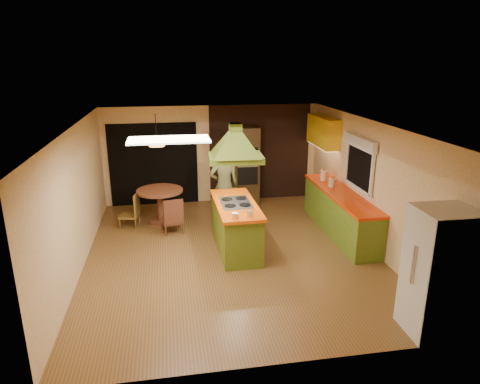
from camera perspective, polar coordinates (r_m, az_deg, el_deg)
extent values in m
plane|color=brown|center=(8.44, -1.15, -8.08)|extent=(6.50, 6.50, 0.00)
plane|color=beige|center=(11.10, -3.71, 5.02)|extent=(5.50, 0.00, 5.50)
plane|color=beige|center=(5.03, 4.41, -10.99)|extent=(5.50, 0.00, 5.50)
plane|color=beige|center=(8.07, -20.91, -0.95)|extent=(0.00, 6.50, 6.50)
plane|color=beige|center=(8.79, 16.81, 0.95)|extent=(0.00, 6.50, 6.50)
plane|color=silver|center=(7.70, -1.27, 8.96)|extent=(6.50, 6.50, 0.00)
cube|color=#381E14|center=(11.27, 2.66, 5.24)|extent=(2.64, 0.03, 2.50)
cube|color=black|center=(11.07, -11.43, 3.62)|extent=(2.20, 0.03, 2.10)
cube|color=olive|center=(9.44, 13.16, -2.87)|extent=(0.58, 3.00, 0.86)
cube|color=#E53807|center=(9.29, 13.35, -0.21)|extent=(0.62, 3.05, 0.06)
cube|color=yellow|center=(10.54, 11.02, 7.95)|extent=(0.34, 1.40, 0.70)
cube|color=black|center=(9.05, 15.71, 3.48)|extent=(0.03, 1.16, 0.96)
cube|color=white|center=(8.93, 15.66, 6.39)|extent=(0.10, 1.35, 0.22)
cube|color=white|center=(6.43, -9.46, 6.89)|extent=(1.20, 0.60, 0.03)
cube|color=olive|center=(8.42, -0.56, -4.78)|extent=(0.74, 1.86, 0.90)
cube|color=#F25608|center=(8.25, -0.57, -1.69)|extent=(0.80, 1.94, 0.06)
cube|color=silver|center=(8.24, -0.57, -1.44)|extent=(0.57, 0.82, 0.02)
cube|color=#546719|center=(7.99, -0.59, 4.54)|extent=(1.04, 0.78, 0.12)
pyramid|color=#546719|center=(7.89, -0.60, 8.11)|extent=(1.04, 0.78, 0.45)
cube|color=#546719|center=(7.88, -0.60, 8.65)|extent=(0.22, 0.22, 0.14)
imported|color=#4C4E29|center=(9.48, -2.13, 0.79)|extent=(0.69, 0.47, 1.83)
cube|color=silver|center=(6.39, 24.98, -9.71)|extent=(0.75, 0.71, 1.80)
cube|color=#463016|center=(10.98, 0.75, 3.56)|extent=(0.68, 0.61, 1.99)
cube|color=black|center=(10.62, 1.05, 4.74)|extent=(0.51, 0.04, 0.45)
cube|color=black|center=(10.74, 1.03, 2.14)|extent=(0.51, 0.04, 0.45)
cylinder|color=brown|center=(9.85, -10.67, 0.17)|extent=(1.05, 1.05, 0.05)
cylinder|color=brown|center=(9.97, -10.55, -1.84)|extent=(0.14, 0.14, 0.73)
cylinder|color=brown|center=(10.09, -10.43, -3.80)|extent=(0.59, 0.59, 0.05)
cone|color=#FF9E3F|center=(9.58, -11.05, 6.70)|extent=(0.39, 0.39, 0.23)
cylinder|color=#FDEFCB|center=(10.06, 11.12, 2.17)|extent=(0.18, 0.18, 0.24)
cylinder|color=beige|center=(9.60, 12.19, 1.25)|extent=(0.16, 0.16, 0.20)
cylinder|color=beige|center=(9.65, 12.07, 1.26)|extent=(0.17, 0.17, 0.17)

